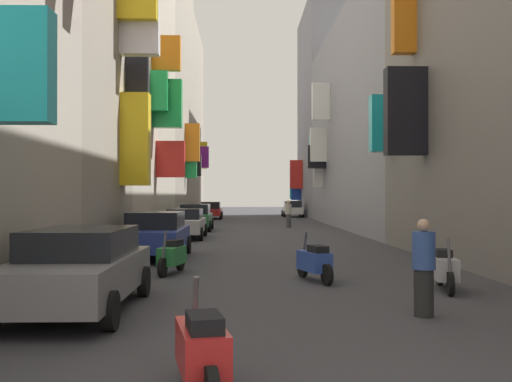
{
  "coord_description": "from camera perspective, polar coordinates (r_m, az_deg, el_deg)",
  "views": [
    {
      "loc": [
        -0.97,
        -2.11,
        2.0
      ],
      "look_at": [
        -0.29,
        24.73,
        2.2
      ],
      "focal_mm": 41.16,
      "sensor_mm": 36.0,
      "label": 1
    }
  ],
  "objects": [
    {
      "name": "parked_car_blue",
      "position": [
        19.06,
        -9.75,
        -4.12
      ],
      "size": [
        2.0,
        4.35,
        1.47
      ],
      "color": "navy",
      "rests_on": "ground"
    },
    {
      "name": "scooter_red",
      "position": [
        6.1,
        -5.28,
        -15.04
      ],
      "size": [
        0.65,
        1.84,
        1.13
      ],
      "color": "red",
      "rests_on": "ground"
    },
    {
      "name": "parked_car_silver",
      "position": [
        27.62,
        -6.9,
        -3.06
      ],
      "size": [
        1.86,
        4.44,
        1.37
      ],
      "color": "#B7B7BC",
      "rests_on": "ground"
    },
    {
      "name": "parked_car_green",
      "position": [
        33.77,
        -5.9,
        -2.5
      ],
      "size": [
        1.93,
        4.41,
        1.5
      ],
      "color": "#236638",
      "rests_on": "ground"
    },
    {
      "name": "parked_car_grey",
      "position": [
        10.67,
        -16.8,
        -7.12
      ],
      "size": [
        1.94,
        4.47,
        1.42
      ],
      "color": "slate",
      "rests_on": "ground"
    },
    {
      "name": "scooter_green",
      "position": [
        15.19,
        -8.16,
        -6.24
      ],
      "size": [
        0.67,
        1.82,
        1.13
      ],
      "color": "#287F3D",
      "rests_on": "ground"
    },
    {
      "name": "ground_plane",
      "position": [
        32.19,
        0.29,
        -4.0
      ],
      "size": [
        140.0,
        140.0,
        0.0
      ],
      "primitive_type": "plane",
      "color": "#38383D"
    },
    {
      "name": "building_right_mid_a",
      "position": [
        37.93,
        12.31,
        6.47
      ],
      "size": [
        7.29,
        24.86,
        13.11
      ],
      "color": "gray",
      "rests_on": "ground"
    },
    {
      "name": "scooter_silver",
      "position": [
        13.08,
        17.85,
        -7.17
      ],
      "size": [
        0.63,
        1.85,
        1.13
      ],
      "color": "#ADADB2",
      "rests_on": "ground"
    },
    {
      "name": "building_left_mid_c",
      "position": [
        43.88,
        -10.78,
        9.49
      ],
      "size": [
        7.05,
        13.6,
        19.13
      ],
      "color": "#9E9384",
      "rests_on": "ground"
    },
    {
      "name": "building_left_mid_b",
      "position": [
        30.58,
        -15.11,
        13.63
      ],
      "size": [
        7.35,
        14.04,
        18.87
      ],
      "color": "#BCB29E",
      "rests_on": "ground"
    },
    {
      "name": "parked_car_white",
      "position": [
        54.57,
        3.56,
        -1.72
      ],
      "size": [
        1.84,
        4.1,
        1.49
      ],
      "color": "white",
      "rests_on": "ground"
    },
    {
      "name": "building_right_mid_b",
      "position": [
        56.82,
        7.71,
        7.5
      ],
      "size": [
        7.22,
        13.12,
        19.72
      ],
      "color": "gray",
      "rests_on": "ground"
    },
    {
      "name": "pedestrian_near_right",
      "position": [
        10.14,
        15.99,
        -7.21
      ],
      "size": [
        0.54,
        0.54,
        1.61
      ],
      "color": "#242424",
      "rests_on": "ground"
    },
    {
      "name": "scooter_blue",
      "position": [
        13.8,
        5.7,
        -6.83
      ],
      "size": [
        0.75,
        1.84,
        1.13
      ],
      "color": "#2D4CAD",
      "rests_on": "ground"
    },
    {
      "name": "parked_car_red",
      "position": [
        50.43,
        -4.42,
        -1.84
      ],
      "size": [
        1.99,
        4.38,
        1.45
      ],
      "color": "#B21E1E",
      "rests_on": "ground"
    },
    {
      "name": "pedestrian_near_left",
      "position": [
        36.73,
        3.17,
        -2.23
      ],
      "size": [
        0.48,
        0.48,
        1.7
      ],
      "color": "#3F3F3F",
      "rests_on": "ground"
    },
    {
      "name": "building_left_far",
      "position": [
        56.63,
        -8.61,
        6.46
      ],
      "size": [
        7.01,
        12.67,
        17.6
      ],
      "color": "#9E9384",
      "rests_on": "ground"
    }
  ]
}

